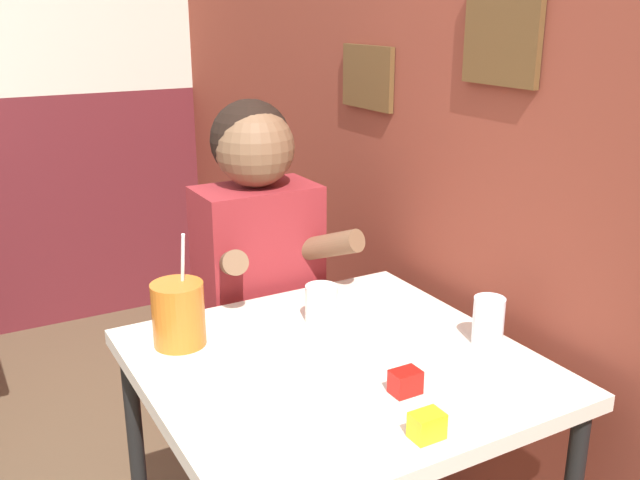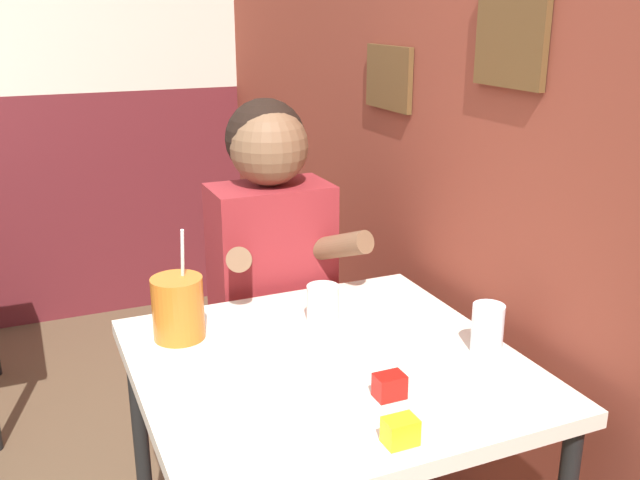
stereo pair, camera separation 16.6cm
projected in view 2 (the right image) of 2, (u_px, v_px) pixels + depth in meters
brick_wall_right at (357, 47)px, 2.37m from camera, size 0.08×4.58×2.70m
main_table at (328, 391)px, 1.60m from camera, size 0.82×0.81×0.74m
person_seated at (272, 294)px, 2.10m from camera, size 0.42×0.42×1.24m
cocktail_pitcher at (178, 308)px, 1.66m from camera, size 0.12×0.12×0.27m
glass_near_pitcher at (487, 328)px, 1.60m from camera, size 0.07×0.07×0.11m
glass_center at (323, 304)px, 1.75m from camera, size 0.08×0.08×0.09m
condiment_ketchup at (390, 386)px, 1.42m from camera, size 0.06×0.04×0.05m
condiment_mustard at (400, 431)px, 1.27m from camera, size 0.06×0.04×0.05m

